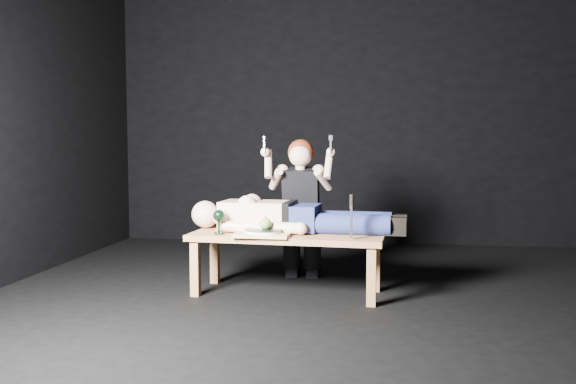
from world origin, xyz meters
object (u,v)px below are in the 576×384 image
at_px(table, 287,264).
at_px(carving_knife, 352,217).
at_px(lying_man, 296,213).
at_px(goblet, 219,222).
at_px(serving_tray, 263,234).
at_px(kneeling_woman, 302,207).

distance_m(table, carving_knife, 0.65).
height_order(lying_man, goblet, lying_man).
distance_m(lying_man, serving_tray, 0.35).
bearing_deg(serving_tray, table, 42.64).
bearing_deg(carving_knife, kneeling_woman, 123.97).
distance_m(kneeling_woman, goblet, 0.84).
bearing_deg(carving_knife, serving_tray, 177.51).
relative_size(lying_man, goblet, 8.05).
height_order(table, carving_knife, carving_knife).
xyz_separation_m(table, carving_knife, (0.48, -0.22, 0.38)).
xyz_separation_m(serving_tray, carving_knife, (0.63, -0.08, 0.14)).
relative_size(lying_man, kneeling_woman, 1.23).
bearing_deg(serving_tray, kneeling_woman, 73.28).
bearing_deg(goblet, kneeling_woman, 50.13).
relative_size(table, lying_man, 0.98).
height_order(kneeling_woman, serving_tray, kneeling_woman).
distance_m(table, goblet, 0.59).
distance_m(table, lying_man, 0.38).
bearing_deg(table, lying_man, 70.14).
distance_m(lying_man, kneeling_woman, 0.42).
relative_size(table, carving_knife, 4.56).
height_order(kneeling_woman, carving_knife, kneeling_woman).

